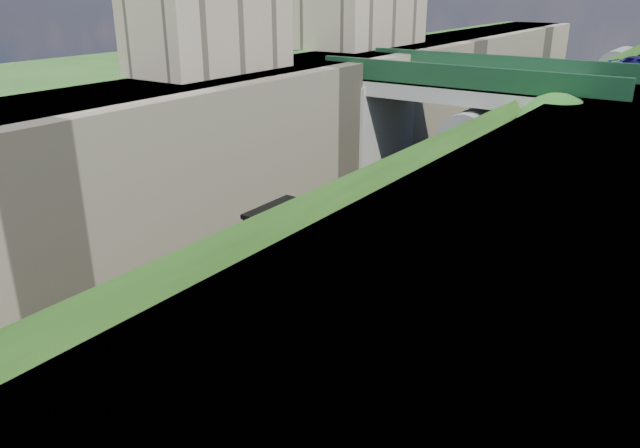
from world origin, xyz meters
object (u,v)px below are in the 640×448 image
Objects in this scene: road_bridge at (484,120)px; tender at (365,238)px; tree at (557,136)px; locomotive at (242,305)px.

tender is at bearing -88.88° from road_bridge.
tree is 0.65× the size of locomotive.
road_bridge reaches higher than locomotive.
tree is at bearing -40.82° from road_bridge.
tree is 10.43m from tender.
tender is (-0.00, 7.36, -0.27)m from locomotive.
locomotive is 7.37m from tender.
locomotive is (0.26, -20.45, -2.18)m from road_bridge.
tender is (0.26, -13.09, -2.46)m from road_bridge.
road_bridge reaches higher than tree.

